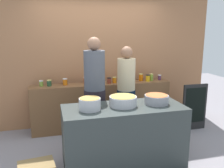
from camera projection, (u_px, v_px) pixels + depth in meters
ground at (118, 153)px, 3.83m from camera, size 12.00×12.00×0.00m
storefront_wall at (98, 51)px, 4.87m from camera, size 4.80×0.12×3.00m
display_shelf at (102, 106)px, 4.77m from camera, size 2.70×0.36×0.90m
prep_table at (124, 136)px, 3.45m from camera, size 1.70×0.70×0.87m
preserve_jar_0 at (41, 83)px, 4.42m from camera, size 0.07×0.07×0.11m
preserve_jar_1 at (49, 83)px, 4.43m from camera, size 0.09×0.09×0.12m
preserve_jar_2 at (65, 82)px, 4.52m from camera, size 0.09×0.09×0.12m
preserve_jar_3 at (86, 80)px, 4.61m from camera, size 0.09×0.09×0.13m
preserve_jar_4 at (92, 81)px, 4.61m from camera, size 0.09×0.09×0.11m
preserve_jar_5 at (99, 81)px, 4.61m from camera, size 0.09×0.09×0.13m
preserve_jar_6 at (109, 80)px, 4.65m from camera, size 0.08×0.08×0.12m
preserve_jar_7 at (114, 80)px, 4.71m from camera, size 0.08×0.08×0.11m
preserve_jar_8 at (120, 80)px, 4.72m from camera, size 0.09×0.09×0.11m
preserve_jar_9 at (133, 79)px, 4.78m from camera, size 0.08×0.08×0.11m
preserve_jar_10 at (141, 77)px, 4.90m from camera, size 0.08×0.08×0.14m
preserve_jar_11 at (148, 78)px, 4.84m from camera, size 0.09×0.09×0.13m
preserve_jar_12 at (151, 77)px, 4.92m from camera, size 0.08×0.08×0.14m
preserve_jar_13 at (159, 77)px, 4.99m from camera, size 0.07×0.07×0.11m
cooking_pot_left at (90, 104)px, 3.21m from camera, size 0.29×0.29×0.16m
cooking_pot_center at (123, 101)px, 3.38m from camera, size 0.39×0.39×0.14m
cooking_pot_right at (156, 99)px, 3.49m from camera, size 0.35×0.35×0.13m
cook_with_tongs at (95, 100)px, 3.83m from camera, size 0.34×0.34×1.81m
cook_in_cap at (126, 97)px, 4.24m from camera, size 0.32×0.32×1.64m
chalkboard_sign at (194, 107)px, 4.66m from camera, size 0.50×0.05×0.90m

